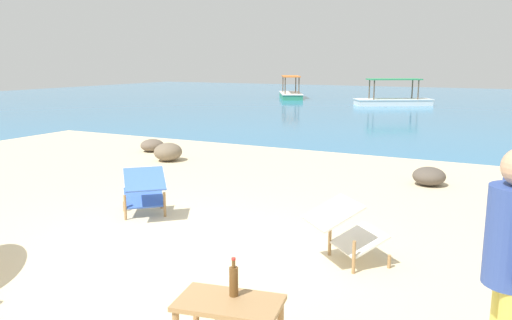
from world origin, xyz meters
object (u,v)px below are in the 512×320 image
Objects in this scene: deck_chair_far at (144,190)px; bottle at (234,281)px; person_standing at (512,263)px; deck_chair_near at (346,228)px; low_bench_table at (229,308)px; boat_white at (393,100)px; boat_green at (291,93)px.

bottle is at bearing -173.43° from deck_chair_far.
deck_chair_far is 4.94m from person_standing.
deck_chair_far is (-2.91, 0.33, 0.00)m from deck_chair_near.
boat_white is (-3.62, 22.18, -0.07)m from low_bench_table.
deck_chair_near is (0.28, 1.88, -0.12)m from bottle.
boat_green is (-11.79, 24.30, -0.70)m from person_standing.
low_bench_table is 0.51× the size of person_standing.
deck_chair_near reaches higher than low_bench_table.
deck_chair_far is at bearing 140.06° from bottle.
boat_white is 0.99× the size of boat_green.
low_bench_table is 2.80× the size of bottle.
bottle is 1.90m from deck_chair_near.
boat_green reaches higher than low_bench_table.
deck_chair_near and deck_chair_far have the same top height.
deck_chair_far is 19.92m from boat_white.
person_standing reaches higher than low_bench_table.
deck_chair_near is at bearing -2.83° from boat_green.
deck_chair_near is 20.59m from boat_white.
deck_chair_far is at bearing -38.91° from person_standing.
deck_chair_near is 0.24× the size of boat_green.
deck_chair_near reaches higher than bottle.
boat_white is at bearing 99.29° from bottle.
deck_chair_far is at bearing -9.00° from boat_green.
person_standing is (1.78, 0.16, 0.62)m from low_bench_table.
deck_chair_far is at bearing 127.61° from deck_chair_near.
deck_chair_far is at bearing 128.50° from low_bench_table.
low_bench_table is at bearing -84.48° from bottle.
person_standing is at bearing 2.40° from bottle.
boat_green is at bearing -51.03° from boat_white.
low_bench_table is 0.90× the size of deck_chair_far.
person_standing is (1.79, 0.08, 0.44)m from bottle.
deck_chair_far is at bearing 61.40° from boat_white.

